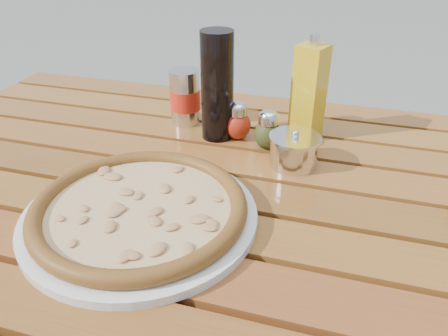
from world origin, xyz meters
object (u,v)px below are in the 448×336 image
(pepper_shaker, at_px, (238,121))
(parmesan_tin, at_px, (294,150))
(plate, at_px, (140,216))
(soda_can, at_px, (185,97))
(table, at_px, (221,224))
(pizza, at_px, (139,208))
(oregano_shaker, at_px, (268,130))
(dark_bottle, at_px, (217,86))
(olive_oil_cruet, at_px, (309,91))

(pepper_shaker, bearing_deg, parmesan_tin, -31.30)
(plate, height_order, pepper_shaker, pepper_shaker)
(plate, xyz_separation_m, pepper_shaker, (0.07, 0.32, 0.03))
(soda_can, distance_m, parmesan_tin, 0.29)
(soda_can, bearing_deg, table, -57.44)
(plate, bearing_deg, parmesan_tin, 49.95)
(table, bearing_deg, plate, -128.15)
(soda_can, bearing_deg, pizza, -80.33)
(table, xyz_separation_m, plate, (-0.09, -0.12, 0.08))
(oregano_shaker, bearing_deg, plate, -115.54)
(oregano_shaker, relative_size, dark_bottle, 0.37)
(table, relative_size, oregano_shaker, 17.07)
(soda_can, bearing_deg, parmesan_tin, -25.40)
(olive_oil_cruet, bearing_deg, pepper_shaker, -155.93)
(oregano_shaker, bearing_deg, soda_can, 160.70)
(olive_oil_cruet, bearing_deg, dark_bottle, -160.36)
(oregano_shaker, distance_m, parmesan_tin, 0.08)
(oregano_shaker, bearing_deg, table, -104.87)
(pizza, xyz_separation_m, oregano_shaker, (0.14, 0.29, 0.02))
(pepper_shaker, height_order, oregano_shaker, same)
(dark_bottle, height_order, olive_oil_cruet, dark_bottle)
(pizza, relative_size, oregano_shaker, 5.11)
(pepper_shaker, bearing_deg, table, -83.47)
(pizza, bearing_deg, table, 51.85)
(pepper_shaker, height_order, dark_bottle, dark_bottle)
(olive_oil_cruet, bearing_deg, plate, -118.52)
(table, bearing_deg, pizza, -128.15)
(soda_can, bearing_deg, plate, -80.33)
(pizza, height_order, soda_can, soda_can)
(oregano_shaker, bearing_deg, pizza, -115.54)
(pepper_shaker, xyz_separation_m, olive_oil_cruet, (0.13, 0.06, 0.06))
(dark_bottle, bearing_deg, plate, -95.12)
(plate, distance_m, soda_can, 0.37)
(table, distance_m, plate, 0.17)
(dark_bottle, relative_size, parmesan_tin, 1.83)
(plate, height_order, dark_bottle, dark_bottle)
(pepper_shaker, relative_size, parmesan_tin, 0.68)
(pepper_shaker, relative_size, oregano_shaker, 1.00)
(pizza, xyz_separation_m, olive_oil_cruet, (0.20, 0.38, 0.07))
(pizza, relative_size, olive_oil_cruet, 1.99)
(dark_bottle, distance_m, soda_can, 0.11)
(plate, height_order, oregano_shaker, oregano_shaker)
(pizza, relative_size, soda_can, 3.49)
(oregano_shaker, height_order, soda_can, soda_can)
(oregano_shaker, xyz_separation_m, parmesan_tin, (0.06, -0.05, -0.01))
(plate, bearing_deg, table, 51.85)
(oregano_shaker, distance_m, soda_can, 0.21)
(table, distance_m, oregano_shaker, 0.21)
(table, distance_m, pizza, 0.18)
(plate, xyz_separation_m, pizza, (-0.00, -0.00, 0.02))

